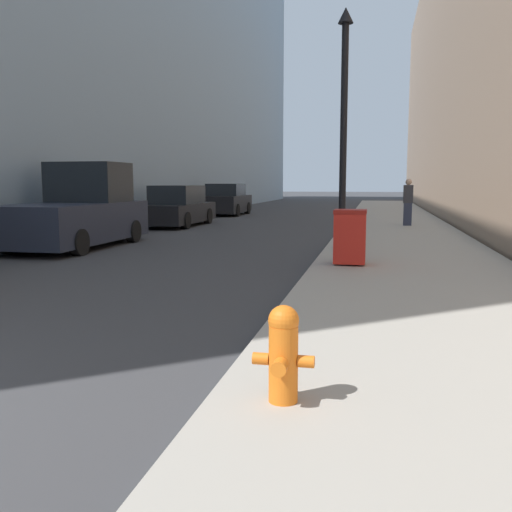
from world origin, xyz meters
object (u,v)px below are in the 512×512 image
Objects in this scene: fire_hydrant at (283,352)px; pedestrian_on_sidewalk at (408,202)px; lamppost at (344,124)px; pickup_truck at (78,213)px; parked_sedan_near at (178,208)px; parked_sedan_far at (226,201)px; trash_bin at (350,236)px.

pedestrian_on_sidewalk is at bearing 84.31° from fire_hydrant.
lamppost reaches higher than pickup_truck.
parked_sedan_near is 1.14× the size of parked_sedan_far.
parked_sedan_far is (-0.06, 7.71, 0.03)m from parked_sedan_near.
trash_bin is 0.22× the size of pickup_truck.
pedestrian_on_sidewalk is at bearing 2.47° from parked_sedan_near.
pedestrian_on_sidewalk reaches higher than parked_sedan_near.
pickup_truck is at bearing 125.72° from fire_hydrant.
fire_hydrant is 0.42× the size of pedestrian_on_sidewalk.
fire_hydrant is 10.39m from lamppost.
pickup_truck is 15.25m from parked_sedan_far.
parked_sedan_near is at bearing 125.15° from trash_bin.
lamppost is (-0.33, 2.79, 2.43)m from trash_bin.
pedestrian_on_sidewalk is at bearing 41.38° from pickup_truck.
parked_sedan_far reaches higher than parked_sedan_near.
trash_bin is 10.79m from pedestrian_on_sidewalk.
lamppost is at bearing 91.00° from fire_hydrant.
lamppost is 7.36m from pickup_truck.
pedestrian_on_sidewalk reaches higher than trash_bin.
pedestrian_on_sidewalk reaches higher than fire_hydrant.
fire_hydrant is 0.17× the size of parked_sedan_far.
fire_hydrant is 18.92m from parked_sedan_near.
lamppost is 1.19× the size of parked_sedan_near.
pedestrian_on_sidewalk is at bearing -39.37° from parked_sedan_far.
pedestrian_on_sidewalk is (1.96, 7.87, -2.12)m from lamppost.
fire_hydrant is at bearing -68.01° from parked_sedan_near.
pickup_truck is at bearing -179.59° from lamppost.
trash_bin is at bearing -98.74° from pedestrian_on_sidewalk.
lamppost is 16.88m from parked_sedan_far.
trash_bin is 0.26× the size of parked_sedan_far.
parked_sedan_near is 2.76× the size of pedestrian_on_sidewalk.
fire_hydrant is 0.67× the size of trash_bin.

